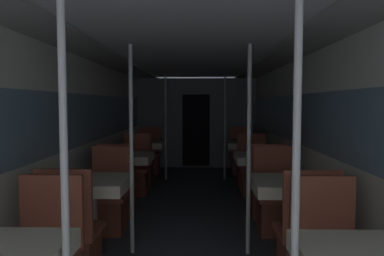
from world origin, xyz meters
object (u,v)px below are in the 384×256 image
Objects in this scene: support_pole_right_1 at (249,150)px; support_pole_left_1 at (131,150)px; support_pole_left_0 at (65,195)px; chair_right_near_2 at (266,195)px; chair_left_near_2 at (119,194)px; dining_table_right_2 at (259,160)px; dining_table_left_1 at (93,187)px; chair_right_far_3 at (241,160)px; support_pole_right_0 at (296,196)px; support_pole_right_3 at (225,127)px; dining_table_left_3 at (146,146)px; chair_right_far_1 at (275,208)px; dining_table_right_1 at (288,188)px; chair_left_far_3 at (150,160)px; chair_right_near_3 at (249,170)px; support_pole_left_3 at (166,127)px; chair_left_far_2 at (135,176)px; dining_table_left_2 at (128,160)px; chair_left_near_1 at (72,247)px; chair_left_far_1 at (108,207)px; chair_left_near_3 at (141,170)px; dining_table_right_3 at (245,146)px; chair_right_near_1 at (305,249)px; chair_right_far_2 at (253,177)px.

support_pole_left_1 is at bearing 180.00° from support_pole_right_1.
chair_right_near_2 is at bearing 62.80° from support_pole_left_0.
chair_left_near_2 reaches higher than dining_table_right_2.
chair_right_far_3 reaches higher than dining_table_left_1.
support_pole_right_0 is 5.50m from support_pole_right_3.
chair_right_far_1 is (1.97, -3.05, -0.37)m from dining_table_left_3.
support_pole_right_3 is at bearing 96.19° from dining_table_right_1.
chair_left_far_3 is 2.32m from chair_right_near_3.
support_pole_left_3 is at bearing 21.50° from chair_right_far_3.
dining_table_left_2 is at bearing 90.00° from chair_left_far_2.
chair_left_near_1 is 4.30m from dining_table_left_3.
chair_left_far_1 is 4.16m from chair_right_far_3.
support_pole_left_1 is at bearing 99.21° from chair_left_far_2.
chair_left_far_3 is at bearing 0.00° from chair_right_far_3.
chair_left_near_2 is 1.00× the size of chair_right_near_3.
chair_left_near_2 reaches higher than dining_table_left_3.
dining_table_right_2 is 0.76× the size of chair_right_far_3.
chair_left_near_3 is (-0.40, 3.05, -0.75)m from support_pole_left_1.
support_pole_left_1 is 2.10× the size of chair_right_near_3.
dining_table_left_1 is 1.97m from dining_table_right_1.
chair_right_near_3 is (1.97, 1.83, 0.00)m from chair_left_near_2.
support_pole_left_1 is at bearing 122.54° from support_pole_right_0.
chair_left_near_1 is 4.73m from dining_table_right_3.
chair_left_far_1 is 1.85m from support_pole_right_1.
chair_right_far_1 is at bearing 90.00° from chair_right_far_3.
dining_table_left_2 is 3.16m from chair_right_far_3.
support_pole_right_1 is at bearing 122.78° from chair_right_near_1.
chair_right_near_2 reaches higher than dining_table_right_1.
dining_table_left_1 is 2.09m from chair_right_near_1.
chair_left_near_2 is at bearing -136.98° from chair_right_near_3.
support_pole_right_0 is at bearing 80.79° from chair_right_far_1.
support_pole_left_1 is 2.10× the size of chair_right_near_1.
chair_left_near_2 reaches higher than dining_table_left_2.
support_pole_right_1 is at bearing -62.80° from chair_left_near_3.
support_pole_right_0 is at bearing 0.00° from support_pole_left_0.
support_pole_right_3 reaches higher than dining_table_right_1.
support_pole_left_1 reaches higher than dining_table_right_3.
dining_table_right_2 is 0.36× the size of support_pole_right_3.
chair_right_near_2 reaches higher than dining_table_left_3.
chair_left_near_1 is 4.63m from support_pole_right_3.
dining_table_left_2 is 2.09m from chair_right_near_2.
chair_right_far_2 is at bearing -90.00° from dining_table_right_3.
dining_table_right_3 is at bearing -122.80° from chair_left_far_1.
chair_right_near_2 is (1.97, -3.07, 0.00)m from chair_left_far_3.
support_pole_right_0 reaches higher than chair_left_far_3.
support_pole_left_0 reaches higher than chair_left_far_3.
chair_right_near_3 is at bearing 90.00° from chair_right_near_2.
chair_right_far_1 is (1.97, 1.24, 0.00)m from chair_left_near_1.
chair_left_near_1 and chair_left_far_2 have the same top height.
chair_left_near_2 is (0.00, -0.62, -0.37)m from dining_table_left_2.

